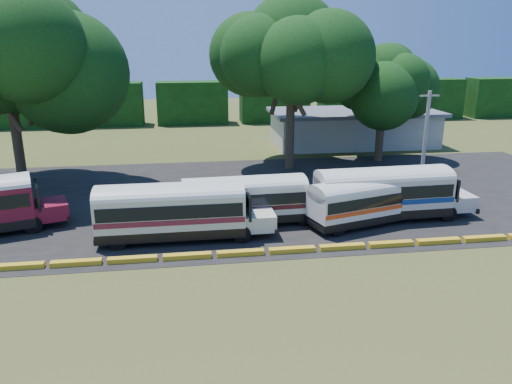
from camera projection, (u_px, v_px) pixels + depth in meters
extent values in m
plane|color=#374C19|center=(215.00, 265.00, 27.25)|extent=(160.00, 160.00, 0.00)
cube|color=black|center=(218.00, 198.00, 38.73)|extent=(64.00, 24.00, 0.02)
cube|color=yellow|center=(18.00, 266.00, 26.70)|extent=(2.70, 0.45, 0.30)
cube|color=yellow|center=(76.00, 263.00, 27.12)|extent=(2.70, 0.45, 0.30)
cube|color=yellow|center=(133.00, 260.00, 27.53)|extent=(2.70, 0.45, 0.30)
cube|color=yellow|center=(187.00, 256.00, 27.94)|extent=(2.70, 0.45, 0.30)
cube|color=yellow|center=(240.00, 253.00, 28.36)|extent=(2.70, 0.45, 0.30)
cube|color=yellow|center=(292.00, 250.00, 28.77)|extent=(2.70, 0.45, 0.30)
cube|color=yellow|center=(342.00, 247.00, 29.19)|extent=(2.70, 0.45, 0.30)
cube|color=yellow|center=(391.00, 244.00, 29.60)|extent=(2.70, 0.45, 0.30)
cube|color=yellow|center=(438.00, 241.00, 30.01)|extent=(2.70, 0.45, 0.30)
cube|color=yellow|center=(484.00, 239.00, 30.43)|extent=(2.70, 0.45, 0.30)
cube|color=#BBB7AB|center=(353.00, 129.00, 57.58)|extent=(18.00, 8.00, 3.60)
cube|color=#56585D|center=(354.00, 112.00, 56.99)|extent=(19.00, 9.00, 0.40)
cube|color=black|center=(17.00, 106.00, 68.45)|extent=(10.00, 4.00, 6.00)
cube|color=black|center=(107.00, 104.00, 70.10)|extent=(10.00, 4.00, 6.00)
cube|color=black|center=(192.00, 103.00, 71.76)|extent=(10.00, 4.00, 6.00)
cube|color=black|center=(274.00, 101.00, 73.42)|extent=(10.00, 4.00, 6.00)
cube|color=black|center=(353.00, 100.00, 75.07)|extent=(10.00, 4.00, 6.00)
cube|color=black|center=(428.00, 99.00, 76.73)|extent=(10.00, 4.00, 6.00)
cube|color=black|center=(499.00, 97.00, 78.39)|extent=(10.00, 4.00, 6.00)
cylinder|color=black|center=(33.00, 225.00, 31.48)|extent=(1.16, 0.64, 1.12)
cylinder|color=black|center=(31.00, 214.00, 33.54)|extent=(1.16, 0.64, 1.12)
cube|color=maroon|center=(51.00, 209.00, 32.88)|extent=(2.67, 2.96, 1.06)
cube|color=black|center=(37.00, 195.00, 32.26)|extent=(0.94, 2.50, 1.54)
cube|color=black|center=(67.00, 213.00, 33.41)|extent=(1.03, 2.67, 0.34)
cylinder|color=black|center=(242.00, 235.00, 30.02)|extent=(1.07, 0.30, 1.07)
cylinder|color=black|center=(238.00, 221.00, 32.19)|extent=(1.07, 0.30, 1.07)
cylinder|color=black|center=(118.00, 241.00, 29.00)|extent=(1.07, 0.30, 1.07)
cylinder|color=black|center=(122.00, 227.00, 31.17)|extent=(1.07, 0.30, 1.07)
cube|color=black|center=(172.00, 229.00, 30.47)|extent=(8.81, 2.70, 0.59)
cube|color=beige|center=(171.00, 209.00, 30.10)|extent=(8.81, 2.70, 1.96)
cube|color=black|center=(171.00, 206.00, 30.03)|extent=(8.45, 2.77, 0.82)
cube|color=maroon|center=(171.00, 215.00, 30.21)|extent=(8.72, 2.75, 0.32)
ellipsoid|color=beige|center=(170.00, 194.00, 29.81)|extent=(8.81, 2.70, 1.21)
cube|color=beige|center=(258.00, 219.00, 31.13)|extent=(1.94, 2.37, 1.02)
cube|color=black|center=(248.00, 204.00, 30.73)|extent=(0.17, 2.47, 1.47)
cube|color=black|center=(273.00, 225.00, 31.39)|extent=(0.20, 2.63, 0.32)
cube|color=black|center=(99.00, 234.00, 29.89)|extent=(0.20, 2.63, 0.32)
cylinder|color=black|center=(305.00, 219.00, 32.78)|extent=(0.99, 0.32, 0.98)
cylinder|color=black|center=(296.00, 209.00, 34.76)|extent=(0.99, 0.32, 0.98)
cylinder|color=black|center=(203.00, 226.00, 31.59)|extent=(0.99, 0.32, 0.98)
cylinder|color=black|center=(200.00, 215.00, 33.57)|extent=(0.99, 0.32, 0.98)
cube|color=black|center=(245.00, 215.00, 33.05)|extent=(8.16, 2.79, 0.54)
cube|color=white|center=(244.00, 198.00, 32.70)|extent=(8.16, 2.79, 1.80)
cube|color=black|center=(244.00, 195.00, 32.64)|extent=(7.84, 2.84, 0.76)
cube|color=#4D1413|center=(245.00, 203.00, 32.81)|extent=(8.08, 2.83, 0.30)
ellipsoid|color=beige|center=(244.00, 185.00, 32.44)|extent=(8.16, 2.79, 1.11)
cube|color=white|center=(316.00, 206.00, 33.83)|extent=(1.86, 2.24, 0.93)
cube|color=black|center=(308.00, 193.00, 33.44)|extent=(0.24, 2.27, 1.35)
cube|color=black|center=(327.00, 211.00, 34.10)|extent=(0.28, 2.42, 0.30)
cube|color=black|center=(184.00, 220.00, 32.37)|extent=(0.28, 2.42, 0.30)
cylinder|color=black|center=(419.00, 215.00, 33.61)|extent=(0.98, 0.52, 0.95)
cylinder|color=black|center=(399.00, 206.00, 35.37)|extent=(0.98, 0.52, 0.95)
cylinder|color=black|center=(339.00, 229.00, 31.06)|extent=(0.98, 0.52, 0.95)
cylinder|color=black|center=(321.00, 219.00, 32.82)|extent=(0.98, 0.52, 0.95)
cube|color=black|center=(365.00, 216.00, 32.99)|extent=(8.10, 4.44, 0.52)
cube|color=white|center=(366.00, 200.00, 32.66)|extent=(8.10, 4.44, 1.73)
cube|color=black|center=(366.00, 197.00, 32.60)|extent=(7.82, 4.41, 0.73)
cube|color=#CA3E14|center=(366.00, 205.00, 32.76)|extent=(8.04, 4.46, 0.28)
ellipsoid|color=beige|center=(367.00, 187.00, 32.40)|extent=(8.10, 4.44, 1.06)
cube|color=white|center=(421.00, 202.00, 34.78)|extent=(2.22, 2.47, 0.90)
cube|color=black|center=(416.00, 191.00, 34.27)|extent=(0.75, 2.13, 1.30)
cube|color=black|center=(429.00, 206.00, 35.21)|extent=(0.81, 2.27, 0.28)
cube|color=black|center=(315.00, 226.00, 31.49)|extent=(0.81, 2.27, 0.28)
cylinder|color=black|center=(448.00, 214.00, 33.56)|extent=(1.11, 0.35, 1.10)
cylinder|color=black|center=(430.00, 203.00, 35.76)|extent=(1.11, 0.35, 1.10)
cylinder|color=black|center=(343.00, 221.00, 32.26)|extent=(1.11, 0.35, 1.10)
cylinder|color=black|center=(331.00, 209.00, 34.47)|extent=(1.11, 0.35, 1.10)
cube|color=black|center=(381.00, 210.00, 33.87)|extent=(9.09, 3.08, 0.60)
cube|color=beige|center=(383.00, 191.00, 33.49)|extent=(9.09, 3.08, 2.01)
cube|color=black|center=(383.00, 188.00, 33.42)|extent=(8.74, 3.13, 0.84)
cube|color=navy|center=(382.00, 197.00, 33.61)|extent=(9.01, 3.12, 0.33)
ellipsoid|color=beige|center=(384.00, 177.00, 33.19)|extent=(9.09, 3.08, 1.23)
cube|color=beige|center=(456.00, 200.00, 34.72)|extent=(2.06, 2.49, 1.04)
cube|color=black|center=(448.00, 186.00, 34.29)|extent=(0.26, 2.53, 1.51)
cube|color=black|center=(467.00, 206.00, 35.01)|extent=(0.30, 2.69, 0.33)
cube|color=black|center=(319.00, 215.00, 33.13)|extent=(0.30, 2.69, 0.33)
cylinder|color=#37291B|center=(18.00, 142.00, 40.78)|extent=(0.80, 0.80, 7.41)
cylinder|color=#37291B|center=(30.00, 102.00, 40.44)|extent=(1.34, 2.68, 4.23)
cylinder|color=#37291B|center=(2.00, 102.00, 40.50)|extent=(2.07, 2.35, 4.23)
cylinder|color=#37291B|center=(4.00, 105.00, 38.61)|extent=(2.73, 0.90, 4.23)
ellipsoid|color=black|center=(5.00, 52.00, 38.69)|extent=(13.05, 13.05, 9.57)
cylinder|color=#37291B|center=(290.00, 127.00, 46.40)|extent=(0.80, 0.80, 7.94)
cylinder|color=#37291B|center=(303.00, 89.00, 45.99)|extent=(1.39, 2.84, 4.52)
cylinder|color=#37291B|center=(278.00, 89.00, 46.05)|extent=(2.18, 2.48, 4.52)
cylinder|color=#37291B|center=(291.00, 91.00, 44.16)|extent=(2.90, 0.93, 4.52)
ellipsoid|color=black|center=(292.00, 42.00, 44.17)|extent=(11.61, 11.61, 8.51)
cylinder|color=#37291B|center=(380.00, 133.00, 49.70)|extent=(0.80, 0.80, 5.64)
cylinder|color=#37291B|center=(392.00, 108.00, 49.58)|extent=(1.15, 2.16, 3.27)
cylinder|color=#37291B|center=(369.00, 108.00, 49.64)|extent=(1.71, 1.92, 3.27)
cylinder|color=#37291B|center=(385.00, 111.00, 47.75)|extent=(2.19, 0.81, 3.27)
ellipsoid|color=black|center=(384.00, 76.00, 48.07)|extent=(8.42, 8.42, 6.18)
cylinder|color=gray|center=(425.00, 140.00, 40.68)|extent=(0.30, 0.30, 7.88)
cube|color=gray|center=(430.00, 96.00, 39.64)|extent=(1.60, 0.12, 0.12)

